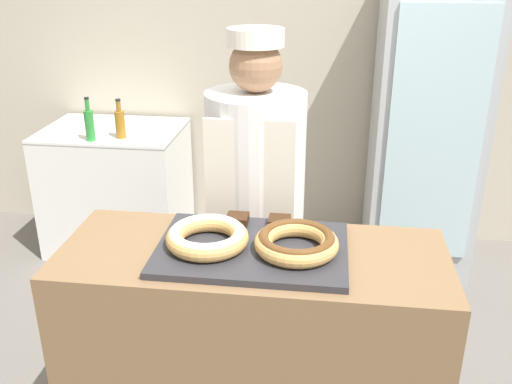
# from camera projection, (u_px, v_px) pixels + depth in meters

# --- Properties ---
(wall_back) EXTENTS (8.00, 0.06, 2.70)m
(wall_back) POSITION_uv_depth(u_px,v_px,m) (296.00, 42.00, 3.72)
(wall_back) COLOR #BCB29E
(wall_back) RESTS_ON ground_plane
(display_counter) EXTENTS (1.33, 0.53, 0.96)m
(display_counter) POSITION_uv_depth(u_px,v_px,m) (253.00, 365.00, 2.12)
(display_counter) COLOR brown
(display_counter) RESTS_ON ground_plane
(serving_tray) EXTENTS (0.64, 0.44, 0.02)m
(serving_tray) POSITION_uv_depth(u_px,v_px,m) (252.00, 249.00, 1.93)
(serving_tray) COLOR #2D2D33
(serving_tray) RESTS_ON display_counter
(donut_light_glaze) EXTENTS (0.28, 0.28, 0.07)m
(donut_light_glaze) POSITION_uv_depth(u_px,v_px,m) (207.00, 236.00, 1.91)
(donut_light_glaze) COLOR tan
(donut_light_glaze) RESTS_ON serving_tray
(donut_chocolate_glaze) EXTENTS (0.28, 0.28, 0.07)m
(donut_chocolate_glaze) POSITION_uv_depth(u_px,v_px,m) (296.00, 242.00, 1.88)
(donut_chocolate_glaze) COLOR tan
(donut_chocolate_glaze) RESTS_ON serving_tray
(brownie_back_left) EXTENTS (0.08, 0.08, 0.03)m
(brownie_back_left) POSITION_uv_depth(u_px,v_px,m) (237.00, 219.00, 2.08)
(brownie_back_left) COLOR #382111
(brownie_back_left) RESTS_ON serving_tray
(brownie_back_right) EXTENTS (0.08, 0.08, 0.03)m
(brownie_back_right) POSITION_uv_depth(u_px,v_px,m) (279.00, 222.00, 2.06)
(brownie_back_right) COLOR #382111
(brownie_back_right) RESTS_ON serving_tray
(baker_person) EXTENTS (0.42, 0.42, 1.63)m
(baker_person) POSITION_uv_depth(u_px,v_px,m) (256.00, 213.00, 2.49)
(baker_person) COLOR #4C4C51
(baker_person) RESTS_ON ground_plane
(beverage_fridge) EXTENTS (0.62, 0.63, 1.80)m
(beverage_fridge) POSITION_uv_depth(u_px,v_px,m) (426.00, 130.00, 3.44)
(beverage_fridge) COLOR #ADB2B7
(beverage_fridge) RESTS_ON ground_plane
(chest_freezer) EXTENTS (0.89, 0.66, 0.83)m
(chest_freezer) POSITION_uv_depth(u_px,v_px,m) (118.00, 187.00, 3.87)
(chest_freezer) COLOR white
(chest_freezer) RESTS_ON ground_plane
(bottle_amber) EXTENTS (0.06, 0.06, 0.24)m
(bottle_amber) POSITION_uv_depth(u_px,v_px,m) (120.00, 123.00, 3.49)
(bottle_amber) COLOR #99661E
(bottle_amber) RESTS_ON chest_freezer
(bottle_green) EXTENTS (0.06, 0.06, 0.27)m
(bottle_green) POSITION_uv_depth(u_px,v_px,m) (89.00, 124.00, 3.44)
(bottle_green) COLOR #2D8C38
(bottle_green) RESTS_ON chest_freezer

